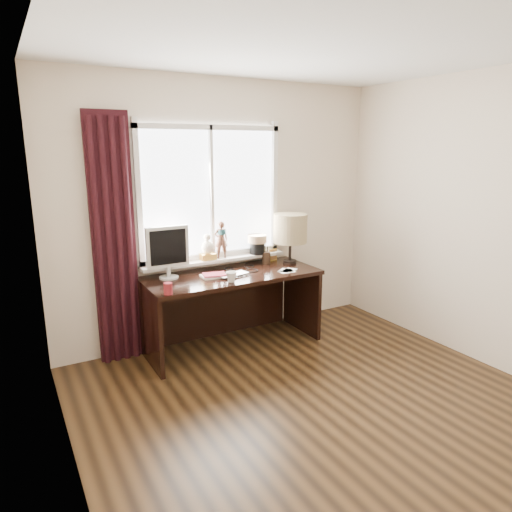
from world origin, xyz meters
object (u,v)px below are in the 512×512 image
laptop (233,275)px  table_lamp (290,229)px  monitor (168,249)px  mug (231,277)px  desk (228,295)px  red_cup (168,289)px

laptop → table_lamp: (0.75, 0.16, 0.35)m
laptop → monitor: (-0.55, 0.23, 0.27)m
mug → monitor: 0.64m
laptop → desk: size_ratio=0.18×
laptop → table_lamp: table_lamp is taller
red_cup → table_lamp: 1.54m
mug → red_cup: mug is taller
red_cup → mug: bearing=5.2°
table_lamp → desk: bearing=178.6°
mug → table_lamp: size_ratio=0.19×
desk → table_lamp: (0.72, -0.02, 0.61)m
laptop → red_cup: bearing=-173.7°
red_cup → desk: (0.74, 0.39, -0.29)m
monitor → table_lamp: (1.30, -0.08, 0.09)m
desk → red_cup: bearing=-152.2°
table_lamp → laptop: bearing=-168.1°
red_cup → laptop: bearing=16.9°
laptop → red_cup: 0.75m
laptop → mug: 0.19m
red_cup → monitor: size_ratio=0.20×
red_cup → table_lamp: (1.46, 0.37, 0.31)m
monitor → red_cup: bearing=-109.7°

